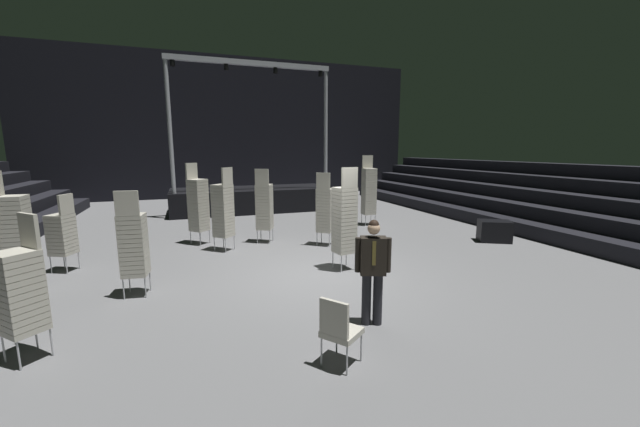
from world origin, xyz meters
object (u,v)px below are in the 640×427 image
(chair_stack_rear_right, at_px, (369,191))
(chair_stack_aisle_right, at_px, (133,244))
(chair_stack_aisle_left, at_px, (264,206))
(chair_stack_mid_right, at_px, (20,290))
(chair_stack_rear_left, at_px, (325,209))
(chair_stack_front_left, at_px, (345,219))
(stage_riser, at_px, (251,197))
(chair_stack_mid_centre, at_px, (16,234))
(man_with_tie, at_px, (373,266))
(equipment_road_case, at_px, (494,231))
(loose_chair_near_man, at_px, (339,328))
(chair_stack_front_right, at_px, (62,233))
(chair_stack_rear_centre, at_px, (198,204))
(chair_stack_mid_left, at_px, (223,210))

(chair_stack_rear_right, relative_size, chair_stack_aisle_right, 1.25)
(chair_stack_rear_right, height_order, chair_stack_aisle_left, chair_stack_rear_right)
(chair_stack_aisle_left, height_order, chair_stack_aisle_right, chair_stack_aisle_left)
(chair_stack_mid_right, distance_m, chair_stack_rear_left, 7.23)
(chair_stack_front_left, height_order, chair_stack_rear_left, chair_stack_front_left)
(chair_stack_front_left, distance_m, chair_stack_mid_right, 5.87)
(stage_riser, distance_m, chair_stack_aisle_right, 9.98)
(chair_stack_front_left, xyz_separation_m, chair_stack_mid_centre, (-6.51, 0.73, 0.00))
(chair_stack_rear_left, bearing_deg, man_with_tie, -62.24)
(chair_stack_rear_left, bearing_deg, chair_stack_rear_right, 80.85)
(chair_stack_mid_right, distance_m, equipment_road_case, 11.25)
(chair_stack_rear_right, bearing_deg, chair_stack_aisle_left, 21.47)
(stage_riser, relative_size, chair_stack_mid_right, 3.55)
(chair_stack_mid_centre, bearing_deg, loose_chair_near_man, 50.71)
(stage_riser, distance_m, chair_stack_rear_right, 5.94)
(chair_stack_aisle_left, bearing_deg, chair_stack_mid_right, -102.48)
(chair_stack_rear_left, distance_m, equipment_road_case, 5.24)
(chair_stack_front_right, height_order, chair_stack_rear_left, chair_stack_rear_left)
(stage_riser, height_order, chair_stack_mid_centre, stage_riser)
(man_with_tie, xyz_separation_m, equipment_road_case, (6.05, 3.57, -0.65))
(chair_stack_front_left, distance_m, chair_stack_aisle_left, 3.38)
(chair_stack_rear_centre, xyz_separation_m, chair_stack_aisle_right, (-1.28, -3.71, -0.17))
(man_with_tie, bearing_deg, chair_stack_mid_right, 13.42)
(chair_stack_mid_centre, bearing_deg, chair_stack_front_left, 86.08)
(chair_stack_mid_left, relative_size, loose_chair_near_man, 2.44)
(loose_chair_near_man, bearing_deg, stage_riser, 139.15)
(chair_stack_mid_left, distance_m, chair_stack_mid_right, 5.54)
(stage_riser, relative_size, man_with_tie, 4.06)
(chair_stack_mid_right, bearing_deg, chair_stack_mid_left, -76.12)
(chair_stack_mid_right, relative_size, chair_stack_aisle_left, 0.89)
(man_with_tie, height_order, chair_stack_aisle_right, chair_stack_aisle_right)
(chair_stack_rear_centre, relative_size, chair_stack_aisle_left, 1.08)
(chair_stack_rear_centre, bearing_deg, chair_stack_rear_right, 145.68)
(man_with_tie, relative_size, chair_stack_aisle_right, 0.84)
(man_with_tie, xyz_separation_m, chair_stack_mid_left, (-1.81, 5.31, 0.18))
(chair_stack_front_left, relative_size, loose_chair_near_man, 2.53)
(chair_stack_front_right, distance_m, chair_stack_rear_centre, 3.41)
(stage_riser, bearing_deg, man_with_tie, -90.10)
(chair_stack_mid_right, relative_size, loose_chair_near_man, 2.08)
(chair_stack_mid_left, xyz_separation_m, chair_stack_mid_centre, (-4.01, -1.86, 0.04))
(chair_stack_aisle_right, relative_size, loose_chair_near_man, 2.17)
(chair_stack_front_right, distance_m, chair_stack_aisle_left, 5.01)
(chair_stack_mid_centre, xyz_separation_m, loose_chair_near_man, (4.87, -4.35, -0.66))
(chair_stack_front_left, height_order, chair_stack_rear_centre, same)
(chair_stack_aisle_left, bearing_deg, chair_stack_mid_left, -129.74)
(chair_stack_front_right, relative_size, chair_stack_aisle_left, 0.81)
(chair_stack_aisle_right, bearing_deg, chair_stack_rear_centre, 78.76)
(chair_stack_rear_right, xyz_separation_m, chair_stack_rear_centre, (-6.01, -0.83, -0.08))
(chair_stack_mid_left, xyz_separation_m, loose_chair_near_man, (0.85, -6.22, -0.62))
(chair_stack_rear_right, distance_m, chair_stack_rear_centre, 6.07)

